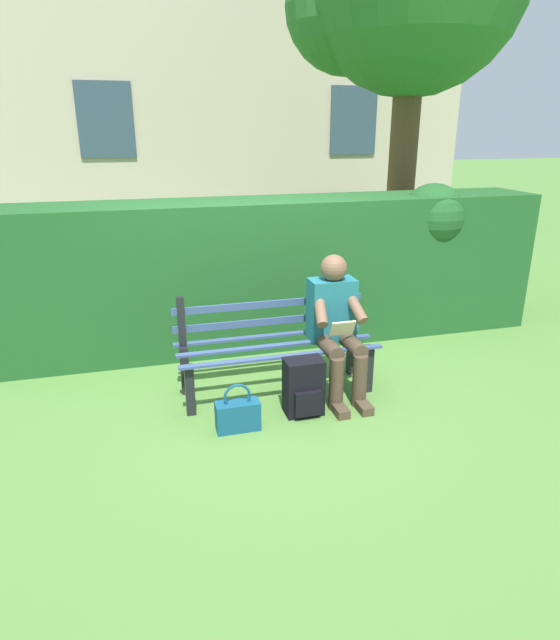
% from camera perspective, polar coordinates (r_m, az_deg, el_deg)
% --- Properties ---
extents(ground, '(60.00, 60.00, 0.00)m').
position_cam_1_polar(ground, '(4.68, -0.33, -7.55)').
color(ground, '#517F38').
extents(park_bench, '(1.66, 0.53, 0.85)m').
position_cam_1_polar(park_bench, '(4.57, -0.58, -2.53)').
color(park_bench, black).
rests_on(park_bench, ground).
extents(person_seated, '(0.44, 0.73, 1.17)m').
position_cam_1_polar(person_seated, '(4.48, 5.94, -0.31)').
color(person_seated, '#1E6672').
rests_on(person_seated, ground).
extents(hedge_backdrop, '(5.51, 0.84, 1.59)m').
position_cam_1_polar(hedge_backdrop, '(5.59, 0.19, 5.53)').
color(hedge_backdrop, '#1E5123').
rests_on(hedge_backdrop, ground).
extents(building_facade, '(8.80, 2.89, 8.00)m').
position_cam_1_polar(building_facade, '(11.70, -6.39, 28.73)').
color(building_facade, '#BCAD93').
rests_on(building_facade, ground).
extents(backpack, '(0.30, 0.27, 0.46)m').
position_cam_1_polar(backpack, '(4.26, 2.50, -7.08)').
color(backpack, black).
rests_on(backpack, ground).
extents(handbag, '(0.33, 0.14, 0.38)m').
position_cam_1_polar(handbag, '(4.10, -4.46, -9.88)').
color(handbag, navy).
rests_on(handbag, ground).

